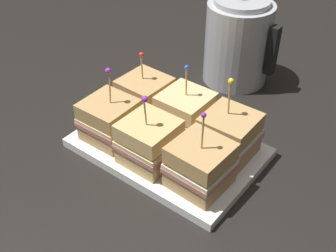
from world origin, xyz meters
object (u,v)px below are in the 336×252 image
(serving_platter, at_px, (168,147))
(sandwich_back_right, at_px, (229,135))
(sandwich_front_left, at_px, (110,120))
(sandwich_front_center, at_px, (149,142))
(sandwich_back_left, at_px, (145,96))
(kettle_steel, at_px, (238,42))
(sandwich_back_center, at_px, (185,113))
(sandwich_front_right, at_px, (200,165))

(serving_platter, bearing_deg, sandwich_back_right, 25.20)
(serving_platter, xyz_separation_m, sandwich_back_right, (0.11, 0.05, 0.05))
(sandwich_front_left, relative_size, sandwich_front_center, 1.06)
(sandwich_back_left, distance_m, kettle_steel, 0.28)
(sandwich_front_center, bearing_deg, serving_platter, 88.53)
(serving_platter, relative_size, sandwich_back_right, 2.20)
(serving_platter, height_order, sandwich_front_left, sandwich_front_left)
(sandwich_back_center, height_order, kettle_steel, kettle_steel)
(sandwich_front_left, bearing_deg, sandwich_back_left, 89.18)
(sandwich_back_right, bearing_deg, sandwich_back_center, 176.46)
(sandwich_back_center, bearing_deg, sandwich_front_left, -134.92)
(sandwich_back_right, bearing_deg, sandwich_front_center, -135.25)
(sandwich_front_left, height_order, sandwich_back_right, sandwich_back_right)
(sandwich_front_left, height_order, sandwich_back_left, sandwich_front_left)
(sandwich_back_right, distance_m, kettle_steel, 0.31)
(kettle_steel, bearing_deg, sandwich_front_center, -84.41)
(kettle_steel, bearing_deg, sandwich_front_left, -100.31)
(sandwich_front_left, bearing_deg, sandwich_back_center, 45.08)
(sandwich_back_left, bearing_deg, sandwich_back_center, 0.10)
(sandwich_front_left, xyz_separation_m, sandwich_front_right, (0.22, -0.00, 0.00))
(sandwich_front_right, relative_size, sandwich_back_right, 0.97)
(sandwich_front_right, bearing_deg, serving_platter, 154.85)
(sandwich_front_left, relative_size, sandwich_back_right, 0.97)
(sandwich_back_left, bearing_deg, sandwich_front_right, -26.62)
(sandwich_front_right, xyz_separation_m, sandwich_back_center, (-0.11, 0.11, -0.00))
(sandwich_front_left, bearing_deg, sandwich_front_center, -3.53)
(sandwich_back_left, bearing_deg, sandwich_back_right, -1.73)
(sandwich_back_left, height_order, sandwich_back_center, sandwich_back_center)
(sandwich_front_left, xyz_separation_m, sandwich_front_center, (0.11, -0.01, 0.00))
(serving_platter, relative_size, kettle_steel, 1.57)
(sandwich_front_center, relative_size, kettle_steel, 0.65)
(sandwich_front_left, distance_m, sandwich_front_center, 0.11)
(sandwich_front_left, distance_m, sandwich_back_right, 0.24)
(sandwich_back_left, xyz_separation_m, kettle_steel, (0.07, 0.27, 0.04))
(sandwich_front_center, xyz_separation_m, sandwich_back_center, (0.00, 0.11, -0.00))
(sandwich_front_right, bearing_deg, sandwich_front_center, -177.36)
(kettle_steel, bearing_deg, sandwich_back_right, -62.19)
(serving_platter, height_order, sandwich_back_left, sandwich_back_left)
(sandwich_front_left, relative_size, sandwich_back_left, 1.09)
(sandwich_front_right, bearing_deg, sandwich_back_left, 153.38)
(serving_platter, xyz_separation_m, sandwich_front_left, (-0.11, -0.05, 0.05))
(sandwich_front_left, relative_size, kettle_steel, 0.69)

